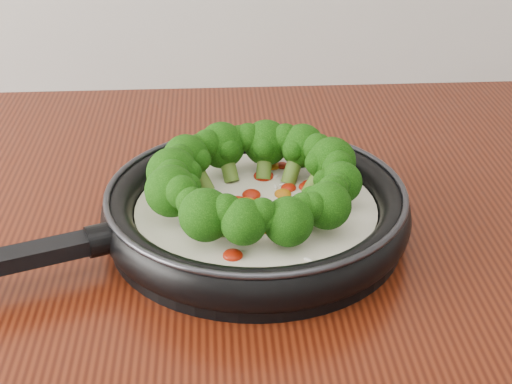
{
  "coord_description": "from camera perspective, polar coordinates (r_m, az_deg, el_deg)",
  "views": [
    {
      "loc": [
        -0.13,
        0.38,
        1.32
      ],
      "look_at": [
        -0.09,
        1.06,
        0.95
      ],
      "focal_mm": 53.37,
      "sensor_mm": 36.0,
      "label": 1
    }
  ],
  "objects": [
    {
      "name": "skillet",
      "position": [
        0.78,
        -0.31,
        -0.81
      ],
      "size": [
        0.53,
        0.41,
        0.09
      ],
      "color": "black",
      "rests_on": "counter"
    }
  ]
}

